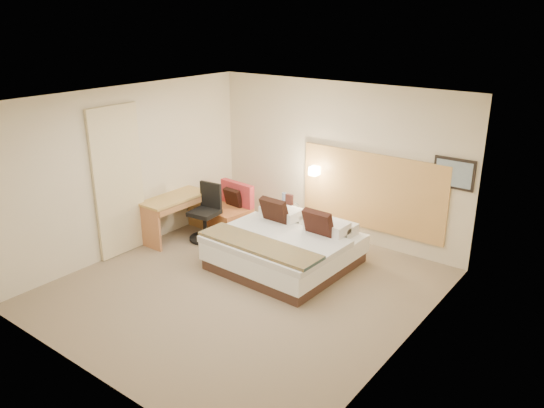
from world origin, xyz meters
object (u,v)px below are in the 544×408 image
Objects in this scene: lounge_chair at (229,211)px; desk at (175,206)px; desk_chair at (206,217)px; side_table at (284,219)px; bed at (286,247)px.

lounge_chair is 1.05m from desk.
desk is at bearing -113.92° from lounge_chair.
lounge_chair is 0.85× the size of desk_chair.
lounge_chair is 1.08m from side_table.
bed is 2.05× the size of desk_chair.
side_table is at bearing 127.42° from bed.
desk is (-2.16, -0.28, 0.29)m from bed.
bed reaches higher than side_table.
bed is at bearing -52.58° from side_table.
side_table is 1.91m from desk.
bed reaches higher than lounge_chair.
bed is at bearing -20.25° from lounge_chair.
lounge_chair reaches higher than side_table.
desk_chair is at bearing -85.94° from lounge_chair.
desk_chair is (0.05, -0.64, 0.08)m from lounge_chair.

